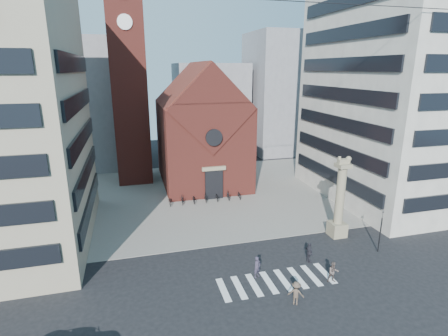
{
  "coord_description": "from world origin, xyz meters",
  "views": [
    {
      "loc": [
        -10.24,
        -26.31,
        17.05
      ],
      "look_at": [
        -0.99,
        8.0,
        6.88
      ],
      "focal_mm": 28.0,
      "sensor_mm": 36.0,
      "label": 1
    }
  ],
  "objects": [
    {
      "name": "pedestrian_1",
      "position": [
        5.02,
        -4.28,
        0.91
      ],
      "size": [
        1.01,
        0.86,
        1.83
      ],
      "primitive_type": "imported",
      "rotation": [
        0.0,
        0.0,
        -0.21
      ],
      "color": "#564945",
      "rests_on": "ground"
    },
    {
      "name": "pedestrian_3",
      "position": [
        0.78,
        -6.06,
        0.94
      ],
      "size": [
        1.39,
        1.22,
        1.87
      ],
      "primitive_type": "imported",
      "rotation": [
        0.0,
        0.0,
        2.59
      ],
      "color": "#4B3D32",
      "rests_on": "ground"
    },
    {
      "name": "building_right",
      "position": [
        24.0,
        12.0,
        16.0
      ],
      "size": [
        18.0,
        22.0,
        32.0
      ],
      "primitive_type": "cube",
      "color": "beige",
      "rests_on": "ground"
    },
    {
      "name": "bg_block_left",
      "position": [
        -20.0,
        40.0,
        11.0
      ],
      "size": [
        16.0,
        14.0,
        22.0
      ],
      "primitive_type": "cube",
      "color": "gray",
      "rests_on": "ground"
    },
    {
      "name": "piazza",
      "position": [
        0.0,
        19.0,
        0.03
      ],
      "size": [
        46.0,
        30.0,
        0.05
      ],
      "primitive_type": "cube",
      "color": "gray",
      "rests_on": "ground"
    },
    {
      "name": "ground",
      "position": [
        0.0,
        0.0,
        0.0
      ],
      "size": [
        120.0,
        120.0,
        0.0
      ],
      "primitive_type": "plane",
      "color": "black",
      "rests_on": "ground"
    },
    {
      "name": "scooter_4",
      "position": [
        0.22,
        16.14,
        0.55
      ],
      "size": [
        0.82,
        1.94,
        0.99
      ],
      "primitive_type": "imported",
      "rotation": [
        0.0,
        0.0,
        -0.08
      ],
      "color": "black",
      "rests_on": "piazza"
    },
    {
      "name": "scooter_5",
      "position": [
        1.78,
        16.14,
        0.6
      ],
      "size": [
        0.67,
        1.87,
        1.1
      ],
      "primitive_type": "imported",
      "rotation": [
        0.0,
        0.0,
        -0.08
      ],
      "color": "black",
      "rests_on": "piazza"
    },
    {
      "name": "scooter_0",
      "position": [
        -6.01,
        16.14,
        0.55
      ],
      "size": [
        0.82,
        1.94,
        0.99
      ],
      "primitive_type": "imported",
      "rotation": [
        0.0,
        0.0,
        -0.08
      ],
      "color": "black",
      "rests_on": "piazza"
    },
    {
      "name": "lion_column",
      "position": [
        10.01,
        3.0,
        3.46
      ],
      "size": [
        1.63,
        1.6,
        8.68
      ],
      "color": "gray",
      "rests_on": "ground"
    },
    {
      "name": "church",
      "position": [
        0.0,
        25.04,
        7.98
      ],
      "size": [
        12.0,
        16.65,
        18.0
      ],
      "color": "maroon",
      "rests_on": "ground"
    },
    {
      "name": "bg_block_mid",
      "position": [
        6.0,
        45.0,
        9.0
      ],
      "size": [
        14.0,
        12.0,
        18.0
      ],
      "primitive_type": "cube",
      "color": "gray",
      "rests_on": "ground"
    },
    {
      "name": "campanile",
      "position": [
        -10.0,
        28.0,
        15.74
      ],
      "size": [
        5.5,
        5.5,
        31.2
      ],
      "color": "maroon",
      "rests_on": "ground"
    },
    {
      "name": "scooter_6",
      "position": [
        3.34,
        16.14,
        0.55
      ],
      "size": [
        0.82,
        1.94,
        0.99
      ],
      "primitive_type": "imported",
      "rotation": [
        0.0,
        0.0,
        -0.08
      ],
      "color": "black",
      "rests_on": "piazza"
    },
    {
      "name": "pedestrian_0",
      "position": [
        -0.78,
        -1.98,
        0.94
      ],
      "size": [
        0.82,
        0.71,
        1.89
      ],
      "primitive_type": "imported",
      "rotation": [
        0.0,
        0.0,
        0.47
      ],
      "color": "#302B3B",
      "rests_on": "ground"
    },
    {
      "name": "scooter_3",
      "position": [
        -1.33,
        16.14,
        0.6
      ],
      "size": [
        0.67,
        1.87,
        1.1
      ],
      "primitive_type": "imported",
      "rotation": [
        0.0,
        0.0,
        -0.08
      ],
      "color": "black",
      "rests_on": "piazza"
    },
    {
      "name": "scooter_2",
      "position": [
        -2.89,
        16.14,
        0.55
      ],
      "size": [
        0.82,
        1.94,
        0.99
      ],
      "primitive_type": "imported",
      "rotation": [
        0.0,
        0.0,
        -0.08
      ],
      "color": "black",
      "rests_on": "piazza"
    },
    {
      "name": "pedestrian_2",
      "position": [
        4.58,
        -1.0,
        0.96
      ],
      "size": [
        0.52,
        1.15,
        1.92
      ],
      "primitive_type": "imported",
      "rotation": [
        0.0,
        0.0,
        1.62
      ],
      "color": "#25242B",
      "rests_on": "ground"
    },
    {
      "name": "zebra_crossing",
      "position": [
        0.55,
        -3.0,
        0.01
      ],
      "size": [
        10.2,
        3.2,
        0.01
      ],
      "primitive_type": null,
      "color": "white",
      "rests_on": "ground"
    },
    {
      "name": "bg_block_right",
      "position": [
        22.0,
        42.0,
        12.0
      ],
      "size": [
        16.0,
        14.0,
        24.0
      ],
      "primitive_type": "cube",
      "color": "gray",
      "rests_on": "ground"
    },
    {
      "name": "scooter_1",
      "position": [
        -4.45,
        16.14,
        0.6
      ],
      "size": [
        0.67,
        1.87,
        1.1
      ],
      "primitive_type": "imported",
      "rotation": [
        0.0,
        0.0,
        -0.08
      ],
      "color": "black",
      "rests_on": "piazza"
    },
    {
      "name": "traffic_light",
      "position": [
        12.0,
        -1.0,
        2.29
      ],
      "size": [
        0.13,
        0.16,
        4.3
      ],
      "color": "black",
      "rests_on": "ground"
    }
  ]
}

